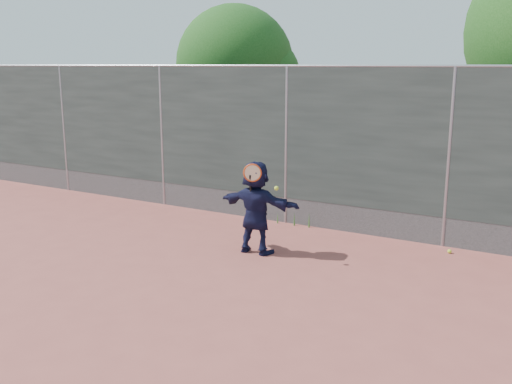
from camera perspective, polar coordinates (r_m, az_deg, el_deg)
The scene contains 7 objects.
ground at distance 8.39m, azimuth -8.01°, elevation -8.63°, with size 80.00×80.00×0.00m, color #9E4C42.
player at distance 9.23m, azimuth 0.00°, elevation -1.54°, with size 1.42×0.45×1.53m, color #131535.
ball_ground at distance 9.91m, azimuth 18.78°, elevation -5.64°, with size 0.07×0.07×0.07m, color #C3DE31.
fence at distance 10.89m, azimuth 3.06°, elevation 5.00°, with size 20.00×0.06×3.03m.
swing_action at distance 8.89m, azimuth -0.13°, elevation 1.67°, with size 0.62×0.16×0.51m.
tree_left at distance 14.84m, azimuth -1.52°, elevation 12.29°, with size 3.15×3.00×4.53m.
weed_clump at distance 10.95m, azimuth 4.07°, elevation -2.71°, with size 0.68×0.07×0.30m.
Camera 1 is at (4.84, -6.15, 3.02)m, focal length 40.00 mm.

